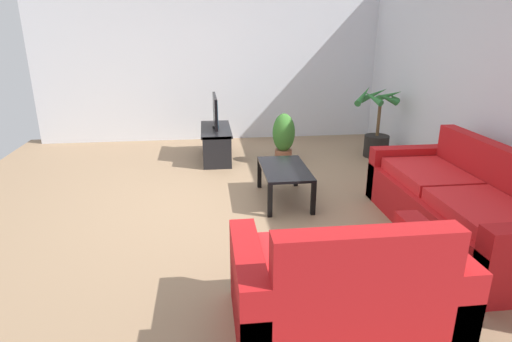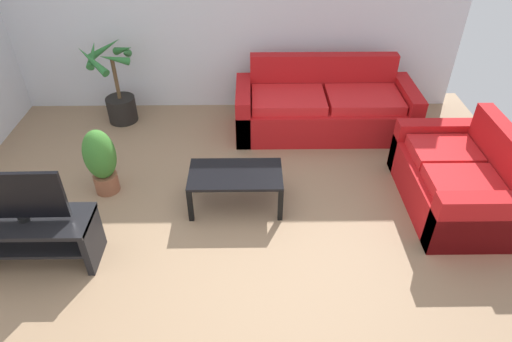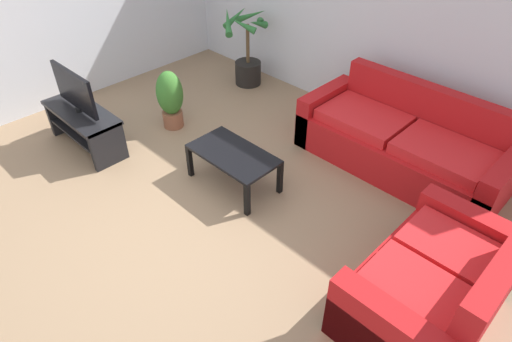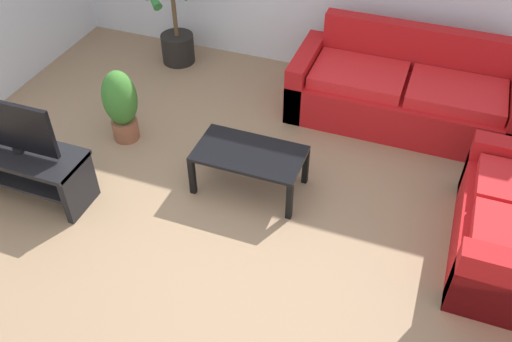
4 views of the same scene
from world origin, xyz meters
name	(u,v)px [view 3 (image 3 of 4)]	position (x,y,z in m)	size (l,w,h in m)	color
ground_plane	(175,217)	(0.00, 0.00, 0.00)	(6.60, 6.60, 0.00)	#937556
wall_back	(366,9)	(0.00, 3.00, 1.35)	(6.00, 0.06, 2.70)	silver
wall_left	(7,10)	(-3.00, 0.00, 1.35)	(0.06, 6.00, 2.70)	silver
couch_main	(402,144)	(1.14, 2.28, 0.30)	(2.26, 0.90, 0.90)	red
couch_loveseat	(434,288)	(2.28, 0.76, 0.30)	(0.90, 1.45, 0.90)	red
tv_stand	(84,123)	(-1.74, 0.03, 0.32)	(1.10, 0.45, 0.49)	black
tv	(75,90)	(-1.74, 0.04, 0.75)	(0.81, 0.10, 0.50)	black
coffee_table	(233,157)	(0.03, 0.78, 0.35)	(0.94, 0.53, 0.40)	black
potted_palm	(247,56)	(-1.56, 2.55, 0.44)	(0.72, 0.77, 1.09)	black
potted_plant_small	(170,98)	(-1.38, 1.03, 0.41)	(0.33, 0.33, 0.76)	brown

